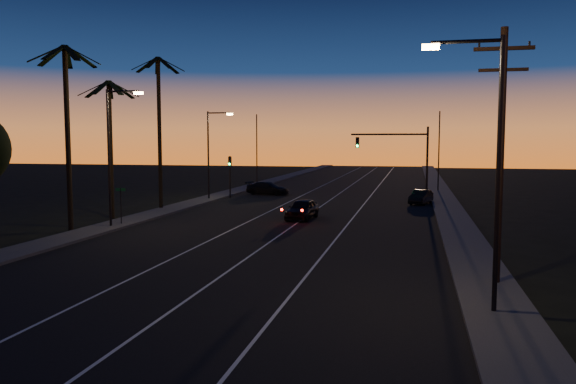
% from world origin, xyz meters
% --- Properties ---
extents(ground, '(220.00, 220.00, 0.00)m').
position_xyz_m(ground, '(0.00, 0.00, 0.00)').
color(ground, black).
rests_on(ground, ground).
extents(road, '(20.00, 170.00, 0.01)m').
position_xyz_m(road, '(0.00, 30.00, 0.01)').
color(road, black).
rests_on(road, ground).
extents(sidewalk_left, '(2.40, 170.00, 0.16)m').
position_xyz_m(sidewalk_left, '(-11.20, 30.00, 0.08)').
color(sidewalk_left, '#3A3B38').
rests_on(sidewalk_left, ground).
extents(sidewalk_right, '(2.40, 170.00, 0.16)m').
position_xyz_m(sidewalk_right, '(11.20, 30.00, 0.08)').
color(sidewalk_right, '#3A3B38').
rests_on(sidewalk_right, ground).
extents(lane_stripe_left, '(0.12, 160.00, 0.01)m').
position_xyz_m(lane_stripe_left, '(-3.00, 30.00, 0.02)').
color(lane_stripe_left, silver).
rests_on(lane_stripe_left, road).
extents(lane_stripe_mid, '(0.12, 160.00, 0.01)m').
position_xyz_m(lane_stripe_mid, '(0.50, 30.00, 0.02)').
color(lane_stripe_mid, silver).
rests_on(lane_stripe_mid, road).
extents(lane_stripe_right, '(0.12, 160.00, 0.01)m').
position_xyz_m(lane_stripe_right, '(4.00, 30.00, 0.02)').
color(lane_stripe_right, silver).
rests_on(lane_stripe_right, road).
extents(palm_near, '(4.25, 4.16, 11.53)m').
position_xyz_m(palm_near, '(-12.60, 18.00, 7.07)').
color(palm_near, black).
rests_on(palm_near, ground).
extents(palm_mid, '(4.25, 4.16, 10.03)m').
position_xyz_m(palm_mid, '(-13.20, 24.00, 6.25)').
color(palm_mid, black).
rests_on(palm_mid, ground).
extents(palm_far, '(4.25, 4.16, 12.53)m').
position_xyz_m(palm_far, '(-12.20, 30.00, 7.61)').
color(palm_far, black).
rests_on(palm_far, ground).
extents(streetlight_left_near, '(2.55, 0.26, 9.00)m').
position_xyz_m(streetlight_left_near, '(-10.70, 20.00, 5.32)').
color(streetlight_left_near, black).
rests_on(streetlight_left_near, ground).
extents(streetlight_left_far, '(2.55, 0.26, 8.50)m').
position_xyz_m(streetlight_left_far, '(-10.69, 38.00, 5.06)').
color(streetlight_left_far, black).
rests_on(streetlight_left_far, ground).
extents(streetlight_right_near, '(2.55, 0.26, 9.00)m').
position_xyz_m(streetlight_right_near, '(10.70, 6.00, 5.32)').
color(streetlight_right_near, black).
rests_on(streetlight_right_near, ground).
extents(street_sign, '(0.70, 0.06, 2.60)m').
position_xyz_m(street_sign, '(-10.80, 21.00, 1.66)').
color(street_sign, black).
rests_on(street_sign, ground).
extents(utility_pole, '(2.20, 0.28, 10.00)m').
position_xyz_m(utility_pole, '(11.60, 10.00, 5.32)').
color(utility_pole, black).
rests_on(utility_pole, ground).
extents(signal_mast, '(7.10, 0.41, 7.00)m').
position_xyz_m(signal_mast, '(7.14, 39.99, 4.78)').
color(signal_mast, black).
rests_on(signal_mast, ground).
extents(signal_post, '(0.28, 0.37, 4.20)m').
position_xyz_m(signal_post, '(-9.50, 39.98, 2.89)').
color(signal_post, black).
rests_on(signal_post, ground).
extents(far_pole_left, '(0.14, 0.14, 9.00)m').
position_xyz_m(far_pole_left, '(-11.00, 55.00, 4.50)').
color(far_pole_left, black).
rests_on(far_pole_left, ground).
extents(far_pole_right, '(0.14, 0.14, 9.00)m').
position_xyz_m(far_pole_right, '(11.00, 52.00, 4.50)').
color(far_pole_right, black).
rests_on(far_pole_right, ground).
extents(lead_car, '(2.07, 4.89, 1.46)m').
position_xyz_m(lead_car, '(0.43, 26.88, 0.74)').
color(lead_car, black).
rests_on(lead_car, road).
extents(right_car, '(2.31, 4.06, 1.27)m').
position_xyz_m(right_car, '(9.00, 38.86, 0.65)').
color(right_car, black).
rests_on(right_car, road).
extents(cross_car, '(4.92, 2.71, 1.35)m').
position_xyz_m(cross_car, '(-6.79, 44.35, 0.69)').
color(cross_car, black).
rests_on(cross_car, road).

